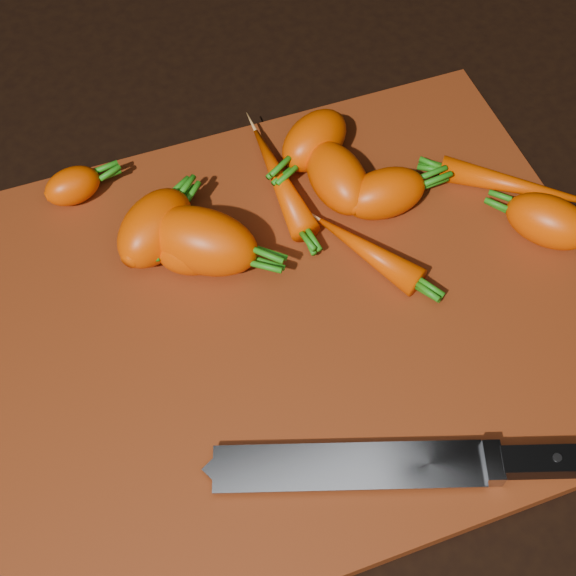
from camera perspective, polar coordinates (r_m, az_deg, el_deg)
name	(u,v)px	position (r m, az deg, el deg)	size (l,w,h in m)	color
ground	(292,321)	(0.64, 0.30, -2.39)	(2.00, 2.00, 0.01)	black
cutting_board	(292,314)	(0.63, 0.31, -1.89)	(0.50, 0.40, 0.01)	maroon
carrot_0	(155,228)	(0.65, -9.43, 4.24)	(0.08, 0.05, 0.05)	#EF4800
carrot_1	(197,249)	(0.64, -6.48, 2.81)	(0.06, 0.04, 0.04)	#EF4800
carrot_2	(202,241)	(0.64, -6.13, 3.34)	(0.09, 0.05, 0.05)	#EF4800
carrot_3	(338,178)	(0.68, 3.56, 7.81)	(0.08, 0.05, 0.05)	#EF4800
carrot_4	(315,140)	(0.71, 1.90, 10.45)	(0.07, 0.04, 0.04)	#EF4800
carrot_5	(73,186)	(0.71, -15.07, 7.02)	(0.05, 0.03, 0.03)	#EF4800
carrot_6	(549,221)	(0.68, 18.04, 4.53)	(0.07, 0.04, 0.04)	#EF4800
carrot_7	(280,180)	(0.69, -0.60, 7.72)	(0.12, 0.03, 0.03)	#EF4800
carrot_8	(517,186)	(0.71, 15.94, 7.02)	(0.13, 0.02, 0.02)	#EF4800
carrot_9	(368,251)	(0.65, 5.69, 2.64)	(0.10, 0.03, 0.03)	#EF4800
carrot_10	(385,194)	(0.67, 6.89, 6.69)	(0.07, 0.04, 0.04)	#EF4800
knife	(376,466)	(0.57, 6.25, -12.45)	(0.30, 0.12, 0.02)	gray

